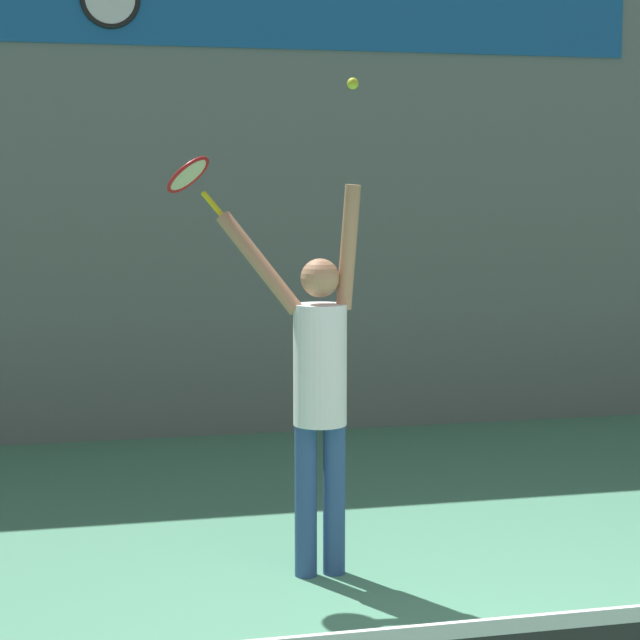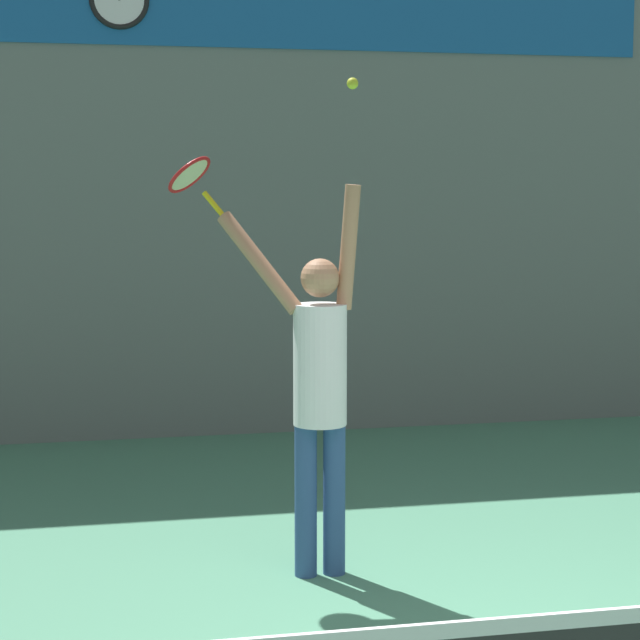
% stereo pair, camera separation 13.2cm
% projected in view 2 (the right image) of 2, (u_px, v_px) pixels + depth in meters
% --- Properties ---
extents(back_wall, '(18.00, 0.10, 5.00)m').
position_uv_depth(back_wall, '(295.00, 160.00, 10.50)').
color(back_wall, slate).
rests_on(back_wall, ground_plane).
extents(sponsor_banner, '(6.51, 0.02, 0.76)m').
position_uv_depth(sponsor_banner, '(296.00, 5.00, 10.29)').
color(sponsor_banner, '#195B9E').
extents(tennis_player, '(0.81, 0.51, 2.28)m').
position_uv_depth(tennis_player, '(318.00, 381.00, 6.67)').
color(tennis_player, '#2D4C7F').
rests_on(tennis_player, ground_plane).
extents(tennis_racket, '(0.39, 0.39, 0.36)m').
position_uv_depth(tennis_racket, '(191.00, 177.00, 6.80)').
color(tennis_racket, yellow).
extents(tennis_ball, '(0.06, 0.06, 0.06)m').
position_uv_depth(tennis_ball, '(353.00, 83.00, 6.40)').
color(tennis_ball, '#CCDB2D').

